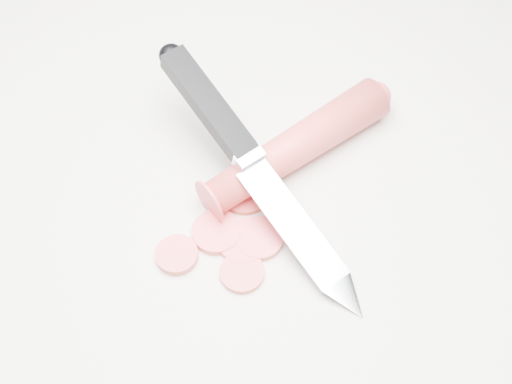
# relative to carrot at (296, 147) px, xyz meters

# --- Properties ---
(ground) EXTENTS (2.40, 2.40, 0.00)m
(ground) POSITION_rel_carrot_xyz_m (-0.03, -0.03, -0.02)
(ground) COLOR silver
(ground) RESTS_ON ground
(carrot) EXTENTS (0.13, 0.15, 0.03)m
(carrot) POSITION_rel_carrot_xyz_m (0.00, 0.00, 0.00)
(carrot) COLOR red
(carrot) RESTS_ON ground
(carrot_slice_0) EXTENTS (0.04, 0.04, 0.01)m
(carrot_slice_0) POSITION_rel_carrot_xyz_m (-0.01, -0.08, -0.02)
(carrot_slice_0) COLOR #E34048
(carrot_slice_0) RESTS_ON ground
(carrot_slice_1) EXTENTS (0.04, 0.04, 0.01)m
(carrot_slice_1) POSITION_rel_carrot_xyz_m (-0.04, -0.08, -0.01)
(carrot_slice_1) COLOR #E34048
(carrot_slice_1) RESTS_ON ground
(carrot_slice_2) EXTENTS (0.04, 0.04, 0.01)m
(carrot_slice_2) POSITION_rel_carrot_xyz_m (-0.03, -0.04, -0.02)
(carrot_slice_2) COLOR #E34048
(carrot_slice_2) RESTS_ON ground
(carrot_slice_3) EXTENTS (0.03, 0.03, 0.01)m
(carrot_slice_3) POSITION_rel_carrot_xyz_m (-0.07, -0.11, -0.01)
(carrot_slice_3) COLOR #E34048
(carrot_slice_3) RESTS_ON ground
(carrot_slice_4) EXTENTS (0.04, 0.04, 0.01)m
(carrot_slice_4) POSITION_rel_carrot_xyz_m (-0.02, -0.09, -0.02)
(carrot_slice_4) COLOR #E34048
(carrot_slice_4) RESTS_ON ground
(carrot_slice_5) EXTENTS (0.03, 0.03, 0.01)m
(carrot_slice_5) POSITION_rel_carrot_xyz_m (-0.01, -0.11, -0.02)
(carrot_slice_5) COLOR #E34048
(carrot_slice_5) RESTS_ON ground
(kitchen_knife) EXTENTS (0.22, 0.18, 0.07)m
(kitchen_knife) POSITION_rel_carrot_xyz_m (-0.02, -0.04, 0.02)
(kitchen_knife) COLOR #B7BABE
(kitchen_knife) RESTS_ON ground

